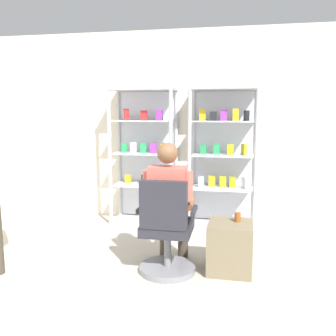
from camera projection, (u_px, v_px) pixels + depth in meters
back_wall at (186, 128)px, 5.33m from camera, size 6.00×0.10×2.70m
display_cabinet_left at (145, 155)px, 5.27m from camera, size 0.90×0.45×1.90m
display_cabinet_right at (223, 157)px, 5.05m from camera, size 0.90×0.45×1.90m
office_chair at (166, 235)px, 3.61m from camera, size 0.57×0.56×0.96m
seated_shopkeeper at (169, 199)px, 3.72m from camera, size 0.49×0.57×1.29m
storage_crate at (230, 247)px, 3.70m from camera, size 0.43×0.44×0.50m
tea_glass at (238, 217)px, 3.69m from camera, size 0.06×0.06×0.09m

